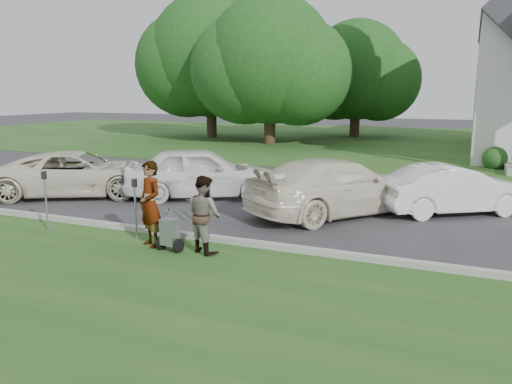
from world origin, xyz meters
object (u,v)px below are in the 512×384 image
Objects in this scene: striping_cart at (170,233)px; person_right at (204,215)px; tree_left at (270,66)px; car_d at (453,189)px; tree_back at (356,75)px; parking_meter_far at (45,193)px; car_c at (337,187)px; car_a at (78,174)px; parking_meter_near at (135,201)px; tree_far at (210,61)px; person_left at (150,205)px; car_b at (201,172)px.

person_right reaches higher than striping_cart.
car_d is (12.05, -16.31, -4.41)m from tree_left.
parking_meter_far is (-1.15, -30.21, -3.77)m from tree_back.
tree_back is at bearing -58.28° from person_right.
car_c is at bearing -62.89° from tree_left.
car_d is (9.20, 5.90, -0.26)m from parking_meter_far.
car_d is (11.56, 2.19, -0.04)m from car_a.
parking_meter_near is at bearing 96.66° from car_d.
tree_left is 9.86× the size of striping_cart.
car_c is at bearing 49.64° from parking_meter_near.
parking_meter_near is at bearing 85.61° from car_c.
tree_back is 30.62m from person_right.
tree_far is 6.07× the size of person_left.
person_right is at bearing -83.77° from tree_back.
tree_far reaches higher than car_b.
person_left is at bearing 29.82° from person_right.
person_left is 0.35× the size of car_c.
car_b is (-2.19, 5.24, 0.42)m from striping_cart.
person_right is 4.84m from car_c.
person_left reaches higher than car_a.
person_right reaches higher than car_d.
tree_far is 26.90m from car_d.
tree_left is 6.99× the size of parking_meter_far.
person_right is 1.13× the size of parking_meter_near.
tree_left is at bearing 2.67° from car_d.
person_left is 1.15× the size of person_right.
tree_left is at bearing -46.31° from person_right.
person_left reaches higher than parking_meter_far.
tree_far is at bearing 114.48° from parking_meter_near.
car_a is at bearing 151.65° from striping_cart.
tree_left is at bearing 103.74° from parking_meter_near.
car_b is 1.16× the size of car_d.
tree_left is at bearing 132.02° from person_left.
person_left is (12.00, -25.29, -4.73)m from tree_far.
car_a is at bearing 144.45° from parking_meter_near.
car_c is (3.67, 4.32, -0.13)m from parking_meter_near.
person_right is (3.30, -30.19, -3.89)m from tree_back.
tree_left is 5.54× the size of person_left.
car_b is at bearing -100.59° from car_a.
person_right is 7.56m from car_d.
tree_far reaches higher than person_right.
person_left is 6.68m from car_a.
car_c is (3.05, 4.61, -0.16)m from person_left.
car_a is (-5.51, 3.78, -0.22)m from person_left.
striping_cart is 5.70m from car_b.
car_d is (6.67, 5.69, -0.23)m from parking_meter_near.
person_left is at bearing -64.61° from tree_far.
person_right is at bearing -179.40° from car_b.
car_a is at bearing 122.52° from parking_meter_far.
person_left is 3.15m from parking_meter_far.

